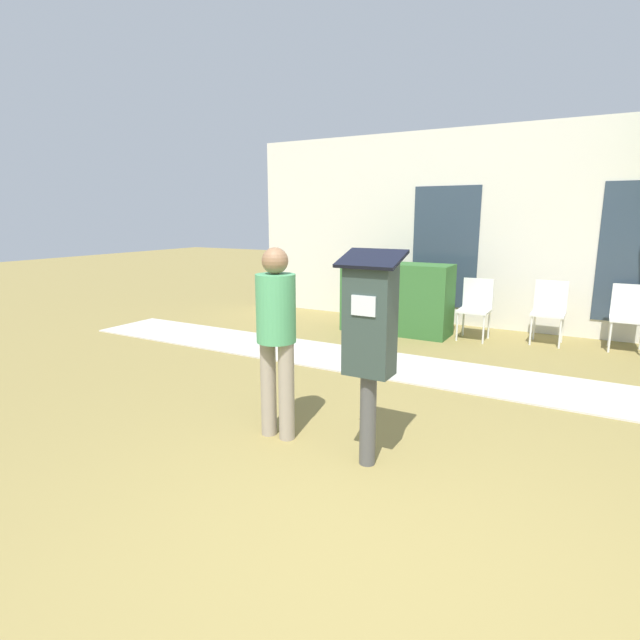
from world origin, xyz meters
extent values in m
plane|color=olive|center=(0.00, 0.00, 0.00)|extent=(40.00, 40.00, 0.00)
cube|color=beige|center=(0.00, 3.43, 0.01)|extent=(12.00, 1.10, 0.02)
cube|color=silver|center=(0.00, 6.34, 1.60)|extent=(10.00, 0.24, 3.20)
cube|color=#2D3D4C|center=(-1.40, 6.21, 1.30)|extent=(1.10, 0.02, 2.00)
cylinder|color=#4C4C4C|center=(-0.47, 1.02, 0.35)|extent=(0.12, 0.12, 0.70)
cube|color=#2D3D38|center=(-0.47, 1.02, 1.10)|extent=(0.34, 0.22, 0.80)
cube|color=silver|center=(-0.47, 0.90, 1.22)|extent=(0.18, 0.01, 0.14)
cube|color=black|center=(-0.47, 1.02, 1.53)|extent=(0.44, 0.31, 0.12)
cylinder|color=gray|center=(-1.40, 1.08, 0.41)|extent=(0.13, 0.13, 0.82)
cylinder|color=gray|center=(-1.22, 1.08, 0.41)|extent=(0.13, 0.13, 0.82)
cylinder|color=#4C9E66|center=(-1.31, 1.08, 1.09)|extent=(0.32, 0.32, 0.55)
sphere|color=#8C6647|center=(-1.31, 1.08, 1.48)|extent=(0.21, 0.21, 0.21)
cylinder|color=white|center=(-0.85, 5.10, 0.21)|extent=(0.03, 0.03, 0.42)
cylinder|color=white|center=(-0.47, 5.10, 0.21)|extent=(0.03, 0.03, 0.42)
cylinder|color=white|center=(-0.85, 5.48, 0.21)|extent=(0.03, 0.03, 0.42)
cylinder|color=white|center=(-0.47, 5.48, 0.21)|extent=(0.03, 0.03, 0.42)
cube|color=white|center=(-0.66, 5.29, 0.44)|extent=(0.44, 0.44, 0.04)
cube|color=white|center=(-0.66, 5.49, 0.68)|extent=(0.44, 0.04, 0.44)
cylinder|color=white|center=(0.13, 5.36, 0.21)|extent=(0.03, 0.03, 0.42)
cylinder|color=white|center=(0.51, 5.36, 0.21)|extent=(0.03, 0.03, 0.42)
cylinder|color=white|center=(0.13, 5.74, 0.21)|extent=(0.03, 0.03, 0.42)
cylinder|color=white|center=(0.51, 5.74, 0.21)|extent=(0.03, 0.03, 0.42)
cube|color=white|center=(0.32, 5.55, 0.44)|extent=(0.44, 0.44, 0.04)
cube|color=white|center=(0.32, 5.75, 0.68)|extent=(0.44, 0.04, 0.44)
cylinder|color=white|center=(1.12, 5.47, 0.21)|extent=(0.03, 0.03, 0.42)
cylinder|color=white|center=(1.12, 5.85, 0.21)|extent=(0.03, 0.03, 0.42)
cube|color=white|center=(1.31, 5.66, 0.44)|extent=(0.44, 0.44, 0.04)
cube|color=white|center=(1.31, 5.86, 0.68)|extent=(0.44, 0.04, 0.44)
cube|color=#33662D|center=(-1.84, 5.17, 0.55)|extent=(1.69, 0.60, 1.10)
camera|label=1|loc=(0.92, -2.15, 1.82)|focal=28.00mm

